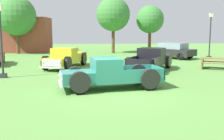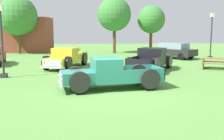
# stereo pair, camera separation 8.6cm
# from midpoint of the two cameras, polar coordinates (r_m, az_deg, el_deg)

# --- Properties ---
(ground_plane) EXTENTS (80.00, 80.00, 0.00)m
(ground_plane) POSITION_cam_midpoint_polar(r_m,az_deg,el_deg) (12.36, 1.04, -4.70)
(ground_plane) COLOR #5B9342
(pickup_truck_foreground) EXTENTS (5.06, 2.63, 1.48)m
(pickup_truck_foreground) POSITION_cam_midpoint_polar(r_m,az_deg,el_deg) (12.96, -1.31, -0.91)
(pickup_truck_foreground) COLOR #2D8475
(pickup_truck_foreground) RESTS_ON ground_plane
(pickup_truck_behind_left) EXTENTS (3.97, 5.22, 1.53)m
(pickup_truck_behind_left) POSITION_cam_midpoint_polar(r_m,az_deg,el_deg) (19.20, 8.43, 2.17)
(pickup_truck_behind_left) COLOR black
(pickup_truck_behind_left) RESTS_ON ground_plane
(pickup_truck_behind_right) EXTENTS (3.05, 5.07, 1.46)m
(pickup_truck_behind_right) POSITION_cam_midpoint_polar(r_m,az_deg,el_deg) (20.14, -9.63, 2.35)
(pickup_truck_behind_right) COLOR yellow
(pickup_truck_behind_right) RESTS_ON ground_plane
(sedan_distant_a) EXTENTS (4.26, 4.53, 1.48)m
(sedan_distant_a) POSITION_cam_midpoint_polar(r_m,az_deg,el_deg) (27.17, 12.55, 4.01)
(sedan_distant_a) COLOR black
(sedan_distant_a) RESTS_ON ground_plane
(lamp_post_near) EXTENTS (0.36, 0.36, 4.24)m
(lamp_post_near) POSITION_cam_midpoint_polar(r_m,az_deg,el_deg) (17.07, -21.67, 5.91)
(lamp_post_near) COLOR #2D2D33
(lamp_post_near) RESTS_ON ground_plane
(lamp_post_far) EXTENTS (0.36, 0.36, 4.33)m
(lamp_post_far) POSITION_cam_midpoint_polar(r_m,az_deg,el_deg) (27.66, 19.90, 6.88)
(lamp_post_far) COLOR #2D2D33
(lamp_post_far) RESTS_ON ground_plane
(picnic_table) EXTENTS (2.25, 2.09, 0.78)m
(picnic_table) POSITION_cam_midpoint_polar(r_m,az_deg,el_deg) (20.85, 20.65, 1.56)
(picnic_table) COLOR olive
(picnic_table) RESTS_ON ground_plane
(oak_tree_east) EXTENTS (4.36, 4.36, 6.40)m
(oak_tree_east) POSITION_cam_midpoint_polar(r_m,az_deg,el_deg) (33.10, -18.82, 10.50)
(oak_tree_east) COLOR brown
(oak_tree_east) RESTS_ON ground_plane
(oak_tree_west) EXTENTS (3.86, 3.86, 6.38)m
(oak_tree_west) POSITION_cam_midpoint_polar(r_m,az_deg,el_deg) (32.18, 0.56, 11.40)
(oak_tree_west) COLOR brown
(oak_tree_west) RESTS_ON ground_plane
(oak_tree_center) EXTENTS (3.32, 3.32, 5.58)m
(oak_tree_center) POSITION_cam_midpoint_polar(r_m,az_deg,el_deg) (33.96, 8.17, 10.27)
(oak_tree_center) COLOR brown
(oak_tree_center) RESTS_ON ground_plane
(brick_pavilion) EXTENTS (6.26, 5.21, 4.18)m
(brick_pavilion) POSITION_cam_midpoint_polar(r_m,az_deg,el_deg) (36.21, -17.45, 6.99)
(brick_pavilion) COLOR brown
(brick_pavilion) RESTS_ON ground_plane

